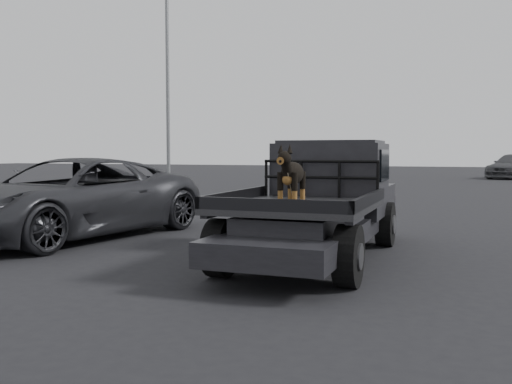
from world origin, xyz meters
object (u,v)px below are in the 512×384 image
at_px(dog, 292,178).
at_px(floodlight_near, 167,32).
at_px(flatbed_ute, 316,228).
at_px(parked_suv, 70,198).

distance_m(dog, floodlight_near, 23.20).
bearing_deg(flatbed_ute, parked_suv, 174.90).
height_order(flatbed_ute, floodlight_near, floodlight_near).
relative_size(dog, floodlight_near, 0.05).
relative_size(flatbed_ute, floodlight_near, 0.39).
distance_m(parked_suv, floodlight_near, 19.35).
height_order(flatbed_ute, dog, dog).
relative_size(parked_suv, floodlight_near, 0.39).
height_order(dog, parked_suv, dog).
distance_m(dog, parked_suv, 5.44).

